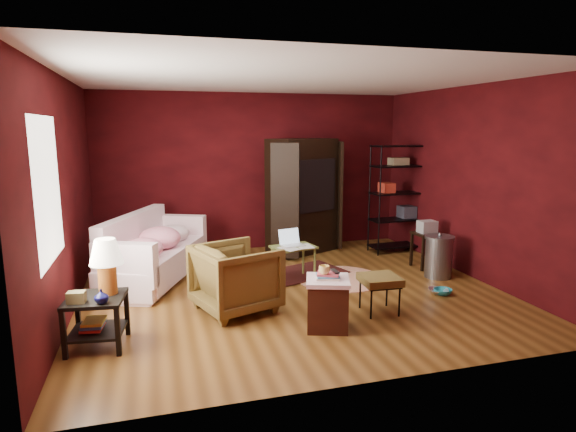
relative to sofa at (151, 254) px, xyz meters
name	(u,v)px	position (x,y,z in m)	size (l,w,h in m)	color
room	(290,189)	(1.79, -0.97, 1.00)	(5.54, 5.04, 2.84)	brown
sofa	(151,254)	(0.00, 0.00, 0.00)	(2.07, 0.60, 0.81)	white
armchair	(236,275)	(0.98, -1.46, 0.05)	(0.87, 0.82, 0.90)	black
pet_bowl_steel	(439,284)	(3.69, -1.61, -0.27)	(0.26, 0.06, 0.26)	silver
pet_bowl_turquoise	(443,286)	(3.72, -1.66, -0.28)	(0.24, 0.08, 0.24)	teal
vase	(101,297)	(-0.46, -2.26, 0.19)	(0.13, 0.14, 0.13)	#0E0E46
mug	(324,269)	(1.80, -2.29, 0.29)	(0.12, 0.10, 0.12)	#FEDE7C
side_table	(101,283)	(-0.48, -2.01, 0.25)	(0.62, 0.62, 1.09)	black
sofa_cushions	(152,251)	(0.02, 0.03, 0.03)	(1.61, 2.27, 0.89)	white
hamper	(327,302)	(1.86, -2.26, -0.11)	(0.59, 0.59, 0.65)	#471C10
footstool	(380,281)	(2.62, -1.99, -0.01)	(0.46, 0.46, 0.45)	black
rug_round	(340,278)	(2.66, -0.65, -0.40)	(1.53, 1.53, 0.01)	#EFE2C7
rug_oriental	(304,272)	(2.23, -0.24, -0.39)	(1.39, 1.13, 0.01)	#4C1614
laptop_desk	(293,250)	(1.97, -0.53, 0.05)	(0.67, 0.57, 0.74)	olive
tv_armoire	(303,194)	(2.61, 1.01, 0.64)	(1.44, 1.21, 2.01)	black
wire_shelving	(398,194)	(4.23, 0.60, 0.64)	(0.94, 0.44, 1.90)	black
small_stand	(427,233)	(4.18, -0.47, 0.16)	(0.39, 0.39, 0.75)	black
trash_can	(439,256)	(4.09, -0.96, -0.09)	(0.48, 0.48, 0.67)	gray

